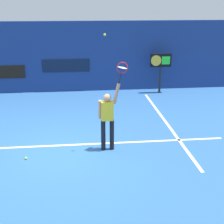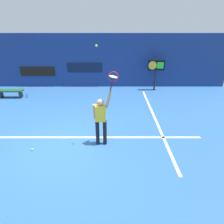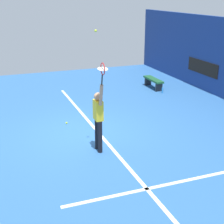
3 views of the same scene
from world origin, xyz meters
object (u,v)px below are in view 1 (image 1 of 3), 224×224
Objects in this scene: scoreboard_clock at (161,62)px; tennis_racket at (122,69)px; spare_ball at (26,158)px; tennis_player at (107,117)px; tennis_ball at (105,35)px.

tennis_racket is at bearing -114.26° from scoreboard_clock.
scoreboard_clock is 8.22m from spare_ball.
tennis_ball is (-0.06, -0.02, 2.28)m from tennis_player.
tennis_racket is 6.38m from scoreboard_clock.
tennis_ball is 1.00× the size of spare_ball.
tennis_racket is 3.59m from spare_ball.
tennis_ball reaches higher than spare_ball.
tennis_player is at bearing 179.39° from tennis_racket.
tennis_racket is at bearing 8.07° from spare_ball.
tennis_racket is at bearing 1.96° from tennis_ball.
tennis_ball reaches higher than tennis_player.
scoreboard_clock reaches higher than spare_ball.
tennis_player is 29.21× the size of spare_ball.
tennis_ball is at bearing 9.32° from spare_ball.
tennis_ball is 0.04× the size of scoreboard_clock.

